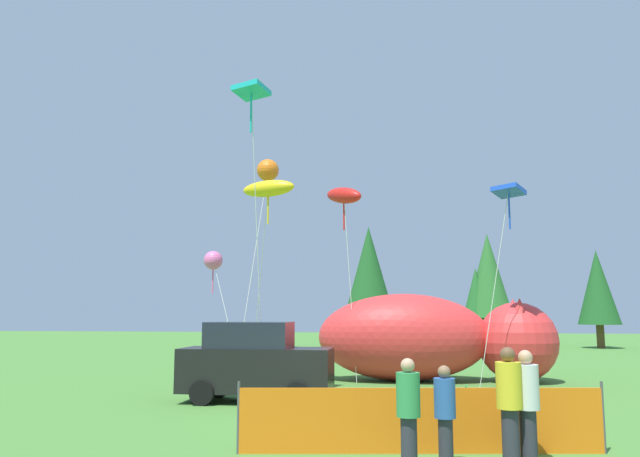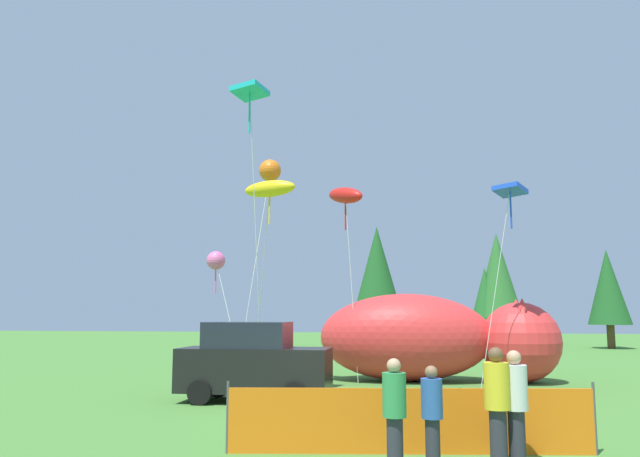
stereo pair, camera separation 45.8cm
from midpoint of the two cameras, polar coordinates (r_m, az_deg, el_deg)
ground_plane at (r=15.58m, az=1.51°, el=-16.84°), size 120.00×120.00×0.00m
parked_car at (r=17.96m, az=-6.71°, el=-12.08°), size 4.21×1.81×2.21m
folding_chair at (r=13.99m, az=11.72°, el=-15.45°), size 0.56×0.56×0.94m
inflatable_cat at (r=23.33m, az=9.52°, el=-10.07°), size 8.64×3.35×3.15m
safety_fence at (r=11.74m, az=8.07°, el=-16.99°), size 6.51×0.93×1.26m
spectator_in_white_shirt at (r=11.07m, az=15.76°, el=-14.89°), size 0.42×0.42×1.92m
spectator_in_blue_shirt at (r=10.81m, az=10.12°, el=-16.10°), size 0.35×0.35×1.62m
spectator_in_yellow_shirt at (r=10.43m, az=6.79°, el=-16.06°), size 0.38×0.38×1.76m
spectator_in_grey_shirt at (r=11.26m, az=17.27°, el=-14.86°), size 0.40×0.40×1.86m
kite_pink_octopus at (r=24.71m, az=-10.25°, el=-2.93°), size 1.94×1.58×4.85m
kite_red_lizard at (r=23.16m, az=1.63°, el=2.99°), size 1.90×1.83×7.32m
kite_orange_flower at (r=24.77m, az=-5.33°, el=5.25°), size 1.11×2.41×8.47m
kite_yellow_hero at (r=22.74m, az=-5.33°, el=3.60°), size 2.22×2.96×7.27m
kite_blue_box at (r=21.88m, az=16.25°, el=3.03°), size 1.81×1.25×6.71m
kite_teal_diamond at (r=19.30m, az=-6.97°, el=11.84°), size 1.12×1.76×9.27m
horizon_tree_east at (r=49.52m, az=13.84°, el=-6.11°), size 2.45×2.45×5.85m
horizon_tree_west at (r=47.38m, az=23.80°, el=-4.96°), size 2.83×2.83×6.76m
horizon_tree_mid at (r=48.40m, az=4.22°, el=-3.94°), size 3.80×3.80×9.06m
horizon_tree_northeast at (r=50.03m, az=14.87°, el=-4.20°), size 3.58×3.58×8.53m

